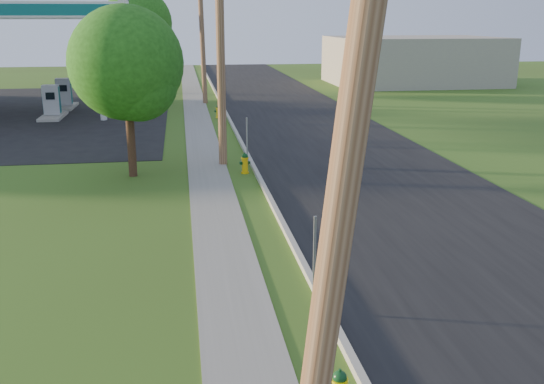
# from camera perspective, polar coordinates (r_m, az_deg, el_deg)

# --- Properties ---
(road) EXTENTS (8.00, 120.00, 0.02)m
(road) POSITION_cam_1_polar(r_m,az_deg,el_deg) (18.48, 13.00, -1.87)
(road) COLOR black
(road) RESTS_ON ground
(curb) EXTENTS (0.15, 120.00, 0.15)m
(curb) POSITION_cam_1_polar(r_m,az_deg,el_deg) (17.42, 0.65, -2.32)
(curb) COLOR #A09D92
(curb) RESTS_ON ground
(sidewalk) EXTENTS (1.50, 120.00, 0.03)m
(sidewalk) POSITION_cam_1_polar(r_m,az_deg,el_deg) (17.26, -5.10, -2.77)
(sidewalk) COLOR gray
(sidewalk) RESTS_ON ground
(utility_pole_near) EXTENTS (1.40, 0.32, 9.48)m
(utility_pole_near) POSITION_cam_1_polar(r_m,az_deg,el_deg) (5.59, 7.72, 8.05)
(utility_pole_near) COLOR brown
(utility_pole_near) RESTS_ON ground
(utility_pole_mid) EXTENTS (1.40, 0.32, 9.80)m
(utility_pole_mid) POSITION_cam_1_polar(r_m,az_deg,el_deg) (23.38, -4.89, 14.50)
(utility_pole_mid) COLOR brown
(utility_pole_mid) RESTS_ON ground
(utility_pole_far) EXTENTS (1.40, 0.32, 9.50)m
(utility_pole_far) POSITION_cam_1_polar(r_m,az_deg,el_deg) (41.35, -6.61, 14.90)
(utility_pole_far) COLOR brown
(utility_pole_far) RESTS_ON ground
(sign_post_near) EXTENTS (0.05, 0.04, 2.00)m
(sign_post_near) POSITION_cam_1_polar(r_m,az_deg,el_deg) (11.71, 4.00, -6.93)
(sign_post_near) COLOR gray
(sign_post_near) RESTS_ON ground
(sign_post_mid) EXTENTS (0.05, 0.04, 2.00)m
(sign_post_mid) POSITION_cam_1_polar(r_m,az_deg,el_deg) (22.90, -2.36, 4.55)
(sign_post_mid) COLOR gray
(sign_post_mid) RESTS_ON ground
(sign_post_far) EXTENTS (0.05, 0.04, 2.00)m
(sign_post_far) POSITION_cam_1_polar(r_m,az_deg,el_deg) (34.90, -4.57, 8.49)
(sign_post_far) COLOR gray
(sign_post_far) RESTS_ON ground
(fuel_pump_ne) EXTENTS (1.20, 3.20, 1.90)m
(fuel_pump_ne) POSITION_cam_1_polar(r_m,az_deg,el_deg) (37.37, -19.99, 7.66)
(fuel_pump_ne) COLOR #A09D92
(fuel_pump_ne) RESTS_ON ground
(fuel_pump_se) EXTENTS (1.20, 3.20, 1.90)m
(fuel_pump_se) POSITION_cam_1_polar(r_m,az_deg,el_deg) (41.27, -18.95, 8.46)
(fuel_pump_se) COLOR #A09D92
(fuel_pump_se) RESTS_ON ground
(price_pylon) EXTENTS (0.34, 2.04, 6.85)m
(price_pylon) POSITION_cam_1_polar(r_m,az_deg,el_deg) (28.91, -13.70, 15.36)
(price_pylon) COLOR gray
(price_pylon) RESTS_ON ground
(distant_building) EXTENTS (14.00, 10.00, 4.00)m
(distant_building) POSITION_cam_1_polar(r_m,az_deg,el_deg) (55.25, 13.16, 11.95)
(distant_building) COLOR #A29B8B
(distant_building) RESTS_ON ground
(tree_verge) EXTENTS (4.00, 4.00, 6.06)m
(tree_verge) POSITION_cam_1_polar(r_m,az_deg,el_deg) (22.05, -13.31, 11.30)
(tree_verge) COLOR #311F14
(tree_verge) RESTS_ON ground
(tree_lot) EXTENTS (5.12, 5.12, 7.76)m
(tree_lot) POSITION_cam_1_polar(r_m,az_deg,el_deg) (47.82, -12.42, 15.03)
(tree_lot) COLOR #311F14
(tree_lot) RESTS_ON ground
(hydrant_mid) EXTENTS (0.41, 0.36, 0.79)m
(hydrant_mid) POSITION_cam_1_polar(r_m,az_deg,el_deg) (22.49, -2.56, 2.73)
(hydrant_mid) COLOR #ECB40B
(hydrant_mid) RESTS_ON ground
(hydrant_far) EXTENTS (0.41, 0.36, 0.78)m
(hydrant_far) POSITION_cam_1_polar(r_m,az_deg,el_deg) (35.36, -5.10, 7.57)
(hydrant_far) COLOR yellow
(hydrant_far) RESTS_ON ground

